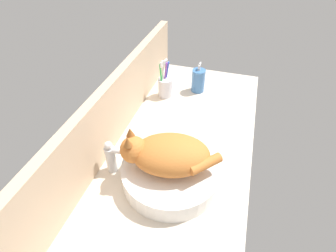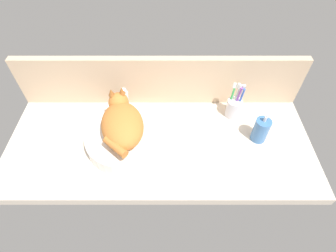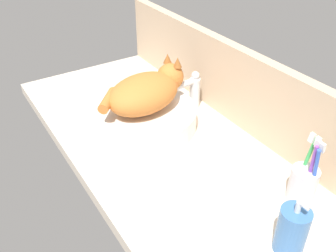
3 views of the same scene
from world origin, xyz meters
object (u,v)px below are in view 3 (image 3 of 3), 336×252
at_px(faucet, 192,89).
at_px(soap_dispenser, 292,230).
at_px(toothbrush_cup, 304,182).
at_px(sink_basin, 145,118).
at_px(cat, 147,91).

bearing_deg(faucet, soap_dispenser, -15.89).
bearing_deg(toothbrush_cup, soap_dispenser, -57.66).
distance_m(sink_basin, soap_dispenser, 0.59).
relative_size(cat, toothbrush_cup, 1.72).
height_order(sink_basin, faucet, faucet).
xyz_separation_m(sink_basin, cat, (-0.00, 0.01, 0.09)).
distance_m(faucet, toothbrush_cup, 0.51).
relative_size(sink_basin, cat, 1.04).
height_order(cat, faucet, cat).
bearing_deg(soap_dispenser, toothbrush_cup, 122.34).
bearing_deg(cat, sink_basin, -73.32).
relative_size(sink_basin, faucet, 2.45).
xyz_separation_m(sink_basin, toothbrush_cup, (0.49, 0.17, 0.02)).
distance_m(cat, faucet, 0.20).
height_order(cat, soap_dispenser, cat).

